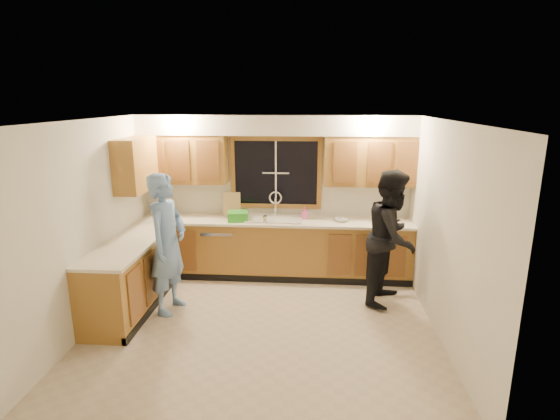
% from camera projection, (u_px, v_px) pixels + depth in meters
% --- Properties ---
extents(floor, '(4.20, 4.20, 0.00)m').
position_uv_depth(floor, '(263.00, 325.00, 5.43)').
color(floor, '#C5B197').
rests_on(floor, ground).
extents(ceiling, '(4.20, 4.20, 0.00)m').
position_uv_depth(ceiling, '(261.00, 120.00, 4.81)').
color(ceiling, silver).
extents(wall_back, '(4.20, 0.00, 4.20)m').
position_uv_depth(wall_back, '(276.00, 195.00, 6.95)').
color(wall_back, silver).
rests_on(wall_back, ground).
extents(wall_left, '(0.00, 3.80, 3.80)m').
position_uv_depth(wall_left, '(90.00, 225.00, 5.28)').
color(wall_left, silver).
rests_on(wall_left, ground).
extents(wall_right, '(0.00, 3.80, 3.80)m').
position_uv_depth(wall_right, '(445.00, 233.00, 4.96)').
color(wall_right, silver).
rests_on(wall_right, ground).
extents(base_cabinets_back, '(4.20, 0.60, 0.88)m').
position_uv_depth(base_cabinets_back, '(274.00, 249.00, 6.86)').
color(base_cabinets_back, '#A77430').
rests_on(base_cabinets_back, ground).
extents(base_cabinets_left, '(0.60, 1.90, 0.88)m').
position_uv_depth(base_cabinets_left, '(131.00, 277.00, 5.79)').
color(base_cabinets_left, '#A77430').
rests_on(base_cabinets_left, ground).
extents(countertop_back, '(4.20, 0.63, 0.04)m').
position_uv_depth(countertop_back, '(274.00, 221.00, 6.74)').
color(countertop_back, '#F5EACE').
rests_on(countertop_back, base_cabinets_back).
extents(countertop_left, '(0.63, 1.90, 0.04)m').
position_uv_depth(countertop_left, '(129.00, 244.00, 5.68)').
color(countertop_left, '#F5EACE').
rests_on(countertop_left, base_cabinets_left).
extents(upper_cabinets_left, '(1.35, 0.33, 0.75)m').
position_uv_depth(upper_cabinets_left, '(184.00, 159.00, 6.76)').
color(upper_cabinets_left, '#A77430').
rests_on(upper_cabinets_left, wall_back).
extents(upper_cabinets_right, '(1.35, 0.33, 0.75)m').
position_uv_depth(upper_cabinets_right, '(369.00, 161.00, 6.55)').
color(upper_cabinets_right, '#A77430').
rests_on(upper_cabinets_right, wall_back).
extents(upper_cabinets_return, '(0.33, 0.90, 0.75)m').
position_uv_depth(upper_cabinets_return, '(136.00, 164.00, 6.20)').
color(upper_cabinets_return, '#A77430').
rests_on(upper_cabinets_return, wall_left).
extents(soffit, '(4.20, 0.35, 0.30)m').
position_uv_depth(soffit, '(275.00, 125.00, 6.51)').
color(soffit, white).
rests_on(soffit, wall_back).
extents(window_frame, '(1.44, 0.03, 1.14)m').
position_uv_depth(window_frame, '(276.00, 173.00, 6.86)').
color(window_frame, black).
rests_on(window_frame, wall_back).
extents(sink, '(0.86, 0.52, 0.57)m').
position_uv_depth(sink, '(274.00, 223.00, 6.76)').
color(sink, silver).
rests_on(sink, countertop_back).
extents(dishwasher, '(0.60, 0.56, 0.82)m').
position_uv_depth(dishwasher, '(221.00, 249.00, 6.93)').
color(dishwasher, silver).
rests_on(dishwasher, floor).
extents(stove, '(0.58, 0.75, 0.90)m').
position_uv_depth(stove, '(112.00, 294.00, 5.24)').
color(stove, silver).
rests_on(stove, floor).
extents(man, '(0.56, 0.75, 1.84)m').
position_uv_depth(man, '(168.00, 244.00, 5.61)').
color(man, '#6C94CD').
rests_on(man, floor).
extents(woman, '(1.00, 1.10, 1.84)m').
position_uv_depth(woman, '(392.00, 237.00, 5.88)').
color(woman, black).
rests_on(woman, floor).
extents(knife_block, '(0.14, 0.12, 0.24)m').
position_uv_depth(knife_block, '(166.00, 209.00, 6.91)').
color(knife_block, brown).
rests_on(knife_block, countertop_back).
extents(cutting_board, '(0.29, 0.13, 0.36)m').
position_uv_depth(cutting_board, '(232.00, 204.00, 6.97)').
color(cutting_board, tan).
rests_on(cutting_board, countertop_back).
extents(dish_crate, '(0.35, 0.33, 0.14)m').
position_uv_depth(dish_crate, '(238.00, 216.00, 6.67)').
color(dish_crate, green).
rests_on(dish_crate, countertop_back).
extents(soap_bottle, '(0.10, 0.10, 0.19)m').
position_uv_depth(soap_bottle, '(305.00, 213.00, 6.77)').
color(soap_bottle, '#E6579A').
rests_on(soap_bottle, countertop_back).
extents(bowl, '(0.25, 0.25, 0.05)m').
position_uv_depth(bowl, '(341.00, 220.00, 6.64)').
color(bowl, silver).
rests_on(bowl, countertop_back).
extents(can_left, '(0.06, 0.06, 0.11)m').
position_uv_depth(can_left, '(246.00, 218.00, 6.61)').
color(can_left, beige).
rests_on(can_left, countertop_back).
extents(can_right, '(0.07, 0.07, 0.12)m').
position_uv_depth(can_right, '(265.00, 220.00, 6.52)').
color(can_right, beige).
rests_on(can_right, countertop_back).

